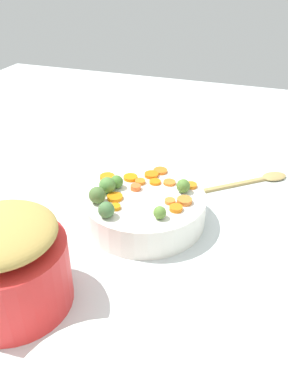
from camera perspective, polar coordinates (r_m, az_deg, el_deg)
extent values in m
cube|color=silver|center=(1.04, -0.82, -3.09)|extent=(2.40, 2.40, 0.02)
cylinder|color=white|center=(0.98, 0.00, -2.34)|extent=(0.30, 0.30, 0.07)
cylinder|color=red|center=(0.79, -18.61, -11.10)|extent=(0.22, 0.22, 0.14)
ellipsoid|color=tan|center=(0.73, -19.87, -5.56)|extent=(0.20, 0.20, 0.06)
cylinder|color=orange|center=(1.01, 3.67, 1.37)|extent=(0.04, 0.04, 0.01)
cylinder|color=orange|center=(1.02, -1.95, 2.08)|extent=(0.04, 0.04, 0.01)
cylinder|color=orange|center=(1.04, 1.07, 2.48)|extent=(0.04, 0.04, 0.01)
cylinder|color=orange|center=(0.91, -4.15, -2.14)|extent=(0.03, 0.03, 0.01)
cylinder|color=orange|center=(1.00, 6.77, 0.95)|extent=(0.04, 0.04, 0.01)
cylinder|color=orange|center=(1.06, 2.35, 3.05)|extent=(0.04, 0.04, 0.01)
cylinder|color=orange|center=(1.00, -0.33, 1.46)|extent=(0.03, 0.03, 0.01)
cylinder|color=orange|center=(0.98, -1.02, 0.64)|extent=(0.04, 0.04, 0.01)
cylinder|color=orange|center=(1.01, 1.60, 1.45)|extent=(0.04, 0.04, 0.01)
cylinder|color=orange|center=(0.95, -4.20, -0.74)|extent=(0.05, 0.05, 0.01)
cylinder|color=orange|center=(0.93, 5.83, -1.25)|extent=(0.04, 0.04, 0.01)
cylinder|color=orange|center=(0.91, 4.60, -2.33)|extent=(0.04, 0.04, 0.01)
cylinder|color=orange|center=(0.93, 3.74, -1.32)|extent=(0.03, 0.03, 0.01)
cylinder|color=orange|center=(1.03, -5.28, 2.11)|extent=(0.05, 0.05, 0.01)
sphere|color=olive|center=(0.87, 2.28, -2.96)|extent=(0.03, 0.03, 0.03)
sphere|color=#467C30|center=(0.98, -3.96, 1.46)|extent=(0.03, 0.03, 0.03)
sphere|color=#4B6D34|center=(0.93, -6.71, -0.45)|extent=(0.04, 0.04, 0.04)
sphere|color=#50833B|center=(0.96, -5.27, 0.96)|extent=(0.04, 0.04, 0.04)
sphere|color=#46733E|center=(0.88, -5.42, -2.56)|extent=(0.04, 0.04, 0.04)
sphere|color=#548033|center=(0.97, 5.65, 0.88)|extent=(0.03, 0.03, 0.03)
cube|color=tan|center=(1.16, 12.67, 0.97)|extent=(0.19, 0.16, 0.01)
ellipsoid|color=tan|center=(1.24, 18.15, 2.16)|extent=(0.09, 0.09, 0.01)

